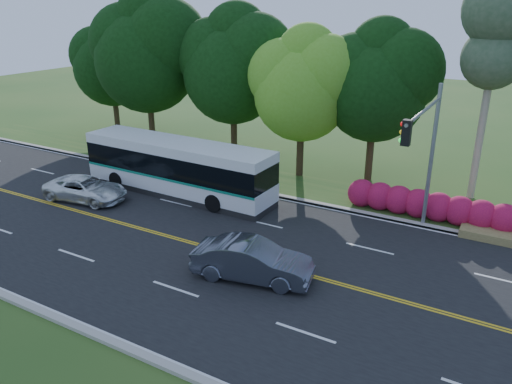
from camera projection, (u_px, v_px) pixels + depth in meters
The scene contains 12 objects.
ground at pixel (234, 255), 21.92m from camera, with size 120.00×120.00×0.00m, color #25501A.
road at pixel (234, 255), 21.92m from camera, with size 60.00×14.00×0.02m, color black.
curb_north at pixel (303, 201), 27.69m from camera, with size 60.00×0.30×0.15m, color #A9A399.
curb_south at pixel (117, 344), 16.10m from camera, with size 60.00×0.30×0.15m, color #A9A399.
grass_verge at pixel (316, 191), 29.20m from camera, with size 60.00×4.00×0.10m, color #25501A.
lane_markings at pixel (233, 254), 21.96m from camera, with size 57.60×13.82×0.00m.
tree_row at pixel (265, 63), 31.73m from camera, with size 44.70×9.10×13.84m.
bougainvillea_hedge at pixel (442, 209), 24.95m from camera, with size 9.50×2.25×1.50m.
traffic_signal at pixel (426, 143), 21.62m from camera, with size 0.42×6.10×7.00m.
transit_bus at pixel (178, 168), 28.35m from camera, with size 11.84×2.83×3.08m.
sedan at pixel (252, 261), 19.78m from camera, with size 1.67×4.80×1.58m, color #565A68.
suv at pixel (86, 189), 27.72m from camera, with size 2.17×4.71×1.31m, color white.
Camera 1 is at (10.47, -16.44, 10.45)m, focal length 35.00 mm.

